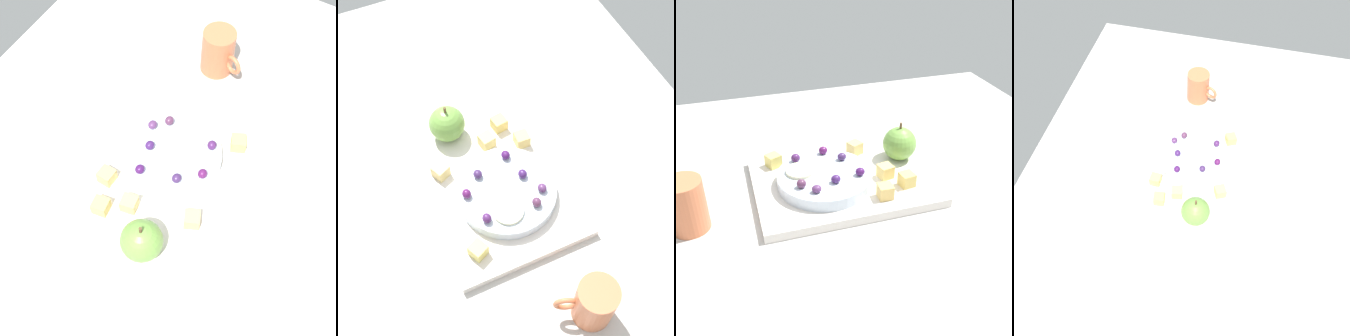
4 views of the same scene
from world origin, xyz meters
TOP-DOWN VIEW (x-y plane):
  - table at (0.00, 0.00)cm, footprint 114.49×92.88cm
  - platter at (0.68, 2.46)cm, footprint 33.48×25.14cm
  - serving_dish at (4.40, 3.59)cm, footprint 17.62×17.62cm
  - apple_whole at (-12.45, -0.95)cm, footprint 6.80×6.80cm
  - apple_stem at (-12.45, -0.95)cm, footprint 0.50×0.50cm
  - cheese_cube_0 at (-9.98, 8.59)cm, footprint 2.90×2.90cm
  - cheese_cube_1 at (-4.48, -5.48)cm, footprint 3.40×3.40cm
  - cheese_cube_2 at (-4.76, 10.92)cm, footprint 2.68×2.68cm
  - cheese_cube_3 at (12.56, -5.37)cm, footprint 3.40×3.40cm
  - cheese_cube_4 at (-7.22, 4.81)cm, footprint 3.02×3.02cm
  - grape_0 at (3.27, 7.19)cm, footprint 1.74×1.56cm
  - grape_1 at (9.43, 6.89)cm, footprint 1.74×1.56cm
  - grape_2 at (8.67, -2.02)cm, footprint 1.74×1.56cm
  - grape_3 at (2.88, -3.30)cm, footprint 1.74×1.56cm
  - grape_4 at (-1.63, 6.15)cm, footprint 1.74×1.56cm
  - grape_5 at (-0.07, 0.37)cm, footprint 1.74×1.56cm
  - grape_6 at (7.24, 9.04)cm, footprint 1.74×1.56cm
  - apple_slice_0 at (8.63, 1.95)cm, footprint 5.31×5.31cm
  - cup at (28.53, 7.05)cm, footprint 6.42×9.29cm

SIDE VIEW (x-z plane):
  - table at x=0.00cm, z-range 0.00..3.95cm
  - platter at x=0.68cm, z-range 3.95..5.74cm
  - serving_dish at x=4.40cm, z-range 5.74..8.04cm
  - cheese_cube_0 at x=-9.98cm, z-range 5.74..8.30cm
  - cheese_cube_1 at x=-4.48cm, z-range 5.74..8.30cm
  - cheese_cube_2 at x=-4.76cm, z-range 5.74..8.30cm
  - cheese_cube_3 at x=12.56cm, z-range 5.74..8.30cm
  - cheese_cube_4 at x=-7.22cm, z-range 5.74..8.30cm
  - apple_slice_0 at x=8.63cm, z-range 8.04..8.64cm
  - cup at x=28.53cm, z-range 3.95..13.31cm
  - grape_6 at x=7.24cm, z-range 8.04..9.45cm
  - grape_5 at x=-0.07cm, z-range 8.04..9.52cm
  - grape_4 at x=-1.63cm, z-range 8.04..9.57cm
  - grape_0 at x=3.27cm, z-range 8.04..9.59cm
  - grape_3 at x=2.88cm, z-range 8.04..9.63cm
  - grape_1 at x=9.43cm, z-range 8.04..9.67cm
  - grape_2 at x=8.67cm, z-range 8.04..9.68cm
  - apple_whole at x=-12.45cm, z-range 5.74..12.53cm
  - apple_stem at x=-12.45cm, z-range 12.53..13.73cm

